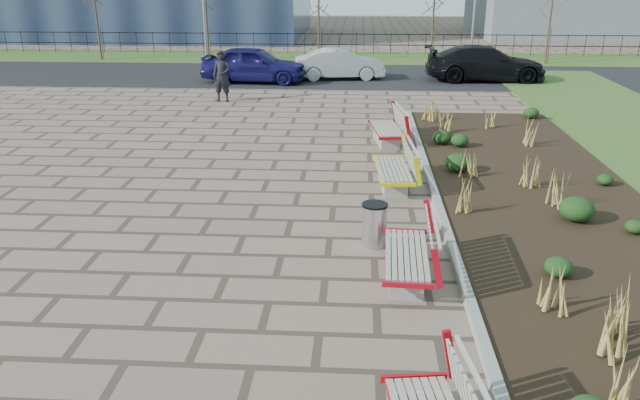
# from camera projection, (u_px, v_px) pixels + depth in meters

# --- Properties ---
(ground) EXTENTS (120.00, 120.00, 0.00)m
(ground) POSITION_uv_depth(u_px,v_px,m) (203.00, 330.00, 8.92)
(ground) COLOR #766051
(ground) RESTS_ON ground
(planting_bed) EXTENTS (4.50, 18.00, 0.10)m
(planting_bed) POSITION_uv_depth(u_px,v_px,m) (549.00, 209.00, 13.22)
(planting_bed) COLOR black
(planting_bed) RESTS_ON ground
(planting_curb) EXTENTS (0.16, 18.00, 0.15)m
(planting_curb) POSITION_uv_depth(u_px,v_px,m) (438.00, 206.00, 13.34)
(planting_curb) COLOR gray
(planting_curb) RESTS_ON ground
(grass_verge_far) EXTENTS (80.00, 5.00, 0.04)m
(grass_verge_far) POSITION_uv_depth(u_px,v_px,m) (320.00, 58.00, 35.06)
(grass_verge_far) COLOR #33511E
(grass_verge_far) RESTS_ON ground
(road) EXTENTS (80.00, 7.00, 0.02)m
(road) POSITION_uv_depth(u_px,v_px,m) (313.00, 76.00, 29.46)
(road) COLOR black
(road) RESTS_ON ground
(bench_b) EXTENTS (0.99, 2.14, 1.00)m
(bench_b) POSITION_uv_depth(u_px,v_px,m) (407.00, 251.00, 10.22)
(bench_b) COLOR #B30B19
(bench_b) RESTS_ON ground
(bench_c) EXTENTS (1.04, 2.15, 1.00)m
(bench_c) POSITION_uv_depth(u_px,v_px,m) (393.00, 167.00, 14.49)
(bench_c) COLOR #D9D40B
(bench_c) RESTS_ON ground
(bench_d) EXTENTS (1.17, 2.20, 1.00)m
(bench_d) POSITION_uv_depth(u_px,v_px,m) (386.00, 127.00, 18.12)
(bench_d) COLOR #A70B12
(bench_d) RESTS_ON ground
(litter_bin) EXTENTS (0.46, 0.46, 0.81)m
(litter_bin) POSITION_uv_depth(u_px,v_px,m) (374.00, 225.00, 11.48)
(litter_bin) COLOR #B2B2B7
(litter_bin) RESTS_ON ground
(pedestrian) EXTENTS (0.73, 0.50, 1.92)m
(pedestrian) POSITION_uv_depth(u_px,v_px,m) (222.00, 76.00, 23.61)
(pedestrian) COLOR black
(pedestrian) RESTS_ON ground
(car_blue) EXTENTS (4.70, 2.14, 1.57)m
(car_blue) POSITION_uv_depth(u_px,v_px,m) (254.00, 64.00, 27.52)
(car_blue) COLOR #141251
(car_blue) RESTS_ON road
(car_silver) EXTENTS (4.20, 1.91, 1.34)m
(car_silver) POSITION_uv_depth(u_px,v_px,m) (340.00, 64.00, 28.32)
(car_silver) COLOR #9B9DA2
(car_silver) RESTS_ON road
(car_black) EXTENTS (5.35, 2.30, 1.54)m
(car_black) POSITION_uv_depth(u_px,v_px,m) (485.00, 63.00, 27.91)
(car_black) COLOR black
(car_black) RESTS_ON road
(tree_a) EXTENTS (1.40, 1.40, 4.00)m
(tree_a) POSITION_uv_depth(u_px,v_px,m) (97.00, 22.00, 33.63)
(tree_a) COLOR #4C3D2D
(tree_a) RESTS_ON grass_verge_far
(tree_b) EXTENTS (1.40, 1.40, 4.00)m
(tree_b) POSITION_uv_depth(u_px,v_px,m) (207.00, 22.00, 33.29)
(tree_b) COLOR #4C3D2D
(tree_b) RESTS_ON grass_verge_far
(tree_c) EXTENTS (1.40, 1.40, 4.00)m
(tree_c) POSITION_uv_depth(u_px,v_px,m) (319.00, 23.00, 32.95)
(tree_c) COLOR #4C3D2D
(tree_c) RESTS_ON grass_verge_far
(tree_d) EXTENTS (1.40, 1.40, 4.00)m
(tree_d) POSITION_uv_depth(u_px,v_px,m) (433.00, 24.00, 32.61)
(tree_d) COLOR #4C3D2D
(tree_d) RESTS_ON grass_verge_far
(tree_e) EXTENTS (1.40, 1.40, 4.00)m
(tree_e) POSITION_uv_depth(u_px,v_px,m) (550.00, 24.00, 32.27)
(tree_e) COLOR #4C3D2D
(tree_e) RESTS_ON grass_verge_far
(lamp_west) EXTENTS (0.24, 0.60, 6.00)m
(lamp_west) POSITION_uv_depth(u_px,v_px,m) (203.00, 3.00, 32.47)
(lamp_west) COLOR gray
(lamp_west) RESTS_ON grass_verge_far
(lamp_east) EXTENTS (0.24, 0.60, 6.00)m
(lamp_east) POSITION_uv_depth(u_px,v_px,m) (475.00, 4.00, 31.67)
(lamp_east) COLOR gray
(lamp_east) RESTS_ON grass_verge_far
(railing_fence) EXTENTS (44.00, 0.10, 1.20)m
(railing_fence) POSITION_uv_depth(u_px,v_px,m) (322.00, 43.00, 36.24)
(railing_fence) COLOR black
(railing_fence) RESTS_ON grass_verge_far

